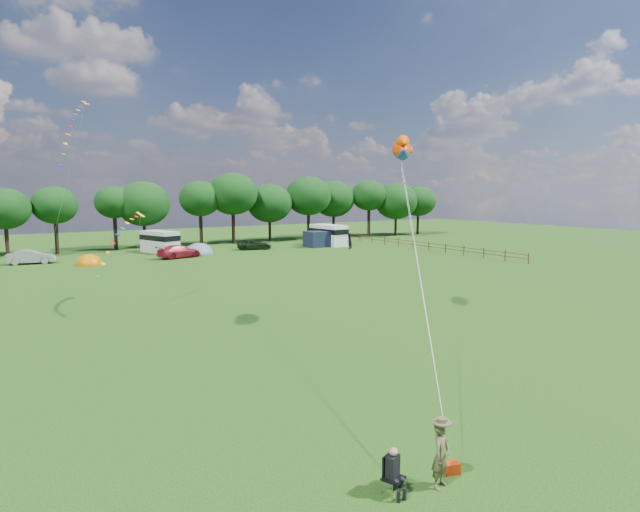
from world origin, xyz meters
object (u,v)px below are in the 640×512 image
car_b (31,257)px  walker_b (349,239)px  camp_chair (392,466)px  fish_kite (402,149)px  campervan_c (160,241)px  car_d (254,245)px  campervan_d (329,234)px  car_c (179,251)px  tent_orange (89,264)px  walker_a (349,241)px  kite_flyer (441,455)px  tent_greyblue (199,254)px

car_b → walker_b: (39.32, -2.19, 0.13)m
camp_chair → fish_kite: fish_kite is taller
campervan_c → car_d: bearing=-123.2°
campervan_c → camp_chair: bearing=152.0°
campervan_c → campervan_d: 22.96m
car_c → tent_orange: car_c is taller
car_c → tent_orange: size_ratio=1.64×
camp_chair → fish_kite: 20.65m
camp_chair → walker_a: (32.28, 48.21, 0.22)m
walker_a → tent_orange: bearing=-31.7°
campervan_d → walker_b: size_ratio=3.39×
car_b → walker_b: 39.38m
campervan_d → car_c: bearing=93.0°
kite_flyer → camp_chair: kite_flyer is taller
campervan_c → camp_chair: 57.79m
campervan_c → campervan_d: size_ratio=0.97×
car_d → camp_chair: size_ratio=3.61×
car_b → car_c: bearing=-93.8°
kite_flyer → walker_a: (30.99, 48.64, 0.09)m
tent_greyblue → kite_flyer: 54.61m
campervan_c → campervan_d: bearing=-117.6°
car_d → walker_b: bearing=-85.6°
walker_b → car_c: bearing=-10.4°
tent_orange → tent_greyblue: tent_greyblue is taller
campervan_d → walker_b: campervan_d is taller
tent_greyblue → car_b: bearing=177.5°
campervan_d → tent_greyblue: (-19.07, -0.45, -1.54)m
car_b → tent_greyblue: car_b is taller
car_c → fish_kite: (1.98, -36.46, 9.36)m
tent_orange → camp_chair: bearing=-90.3°
walker_b → kite_flyer: bearing=44.5°
car_d → tent_greyblue: bearing=112.6°
walker_b → car_b: bearing=-16.0°
car_c → tent_orange: 9.78m
campervan_c → tent_greyblue: 5.65m
car_b → walker_a: bearing=-89.9°
kite_flyer → tent_greyblue: bearing=54.9°
car_b → car_d: 25.94m
fish_kite → walker_b: bearing=3.8°
car_c → kite_flyer: (-8.74, -50.84, 0.13)m
camp_chair → fish_kite: size_ratio=0.41×
tent_greyblue → kite_flyer: bearing=-102.6°
campervan_c → walker_a: campervan_c is taller
campervan_d → kite_flyer: bearing=145.6°
car_b → campervan_c: 14.86m
kite_flyer → fish_kite: fish_kite is taller
campervan_c → tent_orange: bearing=109.1°
campervan_d → walker_a: 5.12m
car_b → walker_b: bearing=-84.8°
tent_orange → camp_chair: (-0.29, -49.81, 0.73)m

